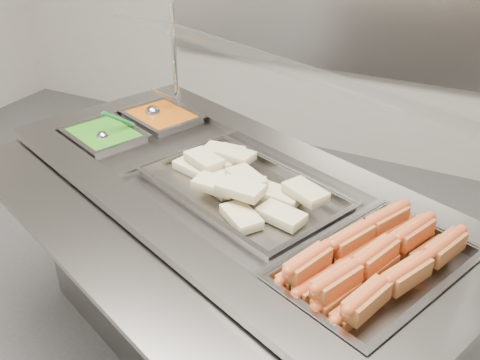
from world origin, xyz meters
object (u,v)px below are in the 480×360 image
at_px(steam_counter, 232,279).
at_px(pan_wraps, 242,193).
at_px(pan_hotdogs, 375,277).
at_px(serving_spoon, 106,134).
at_px(ladle, 154,112).
at_px(sneeze_guard, 278,67).

relative_size(steam_counter, pan_wraps, 2.63).
distance_m(pan_hotdogs, serving_spoon, 1.16).
xyz_separation_m(steam_counter, pan_hotdogs, (0.54, -0.22, 0.38)).
relative_size(pan_wraps, ladle, 4.22).
distance_m(pan_wraps, serving_spoon, 0.64).
height_order(steam_counter, serving_spoon, serving_spoon).
relative_size(sneeze_guard, serving_spoon, 9.62).
distance_m(sneeze_guard, pan_wraps, 0.42).
xyz_separation_m(pan_hotdogs, pan_wraps, (-0.49, 0.19, 0.01)).
bearing_deg(pan_wraps, steam_counter, 158.24).
distance_m(steam_counter, ladle, 0.78).
bearing_deg(sneeze_guard, serving_spoon, -170.83).
relative_size(steam_counter, serving_spoon, 12.04).
bearing_deg(steam_counter, serving_spoon, 171.93).
distance_m(pan_hotdogs, pan_wraps, 0.53).
relative_size(sneeze_guard, ladle, 8.88).
bearing_deg(pan_hotdogs, pan_wraps, 158.24).
relative_size(steam_counter, pan_hotdogs, 3.22).
xyz_separation_m(steam_counter, serving_spoon, (-0.58, 0.08, 0.43)).
bearing_deg(pan_wraps, ladle, 148.29).
xyz_separation_m(ladle, serving_spoon, (-0.04, -0.27, 0.00)).
bearing_deg(steam_counter, pan_wraps, -21.76).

